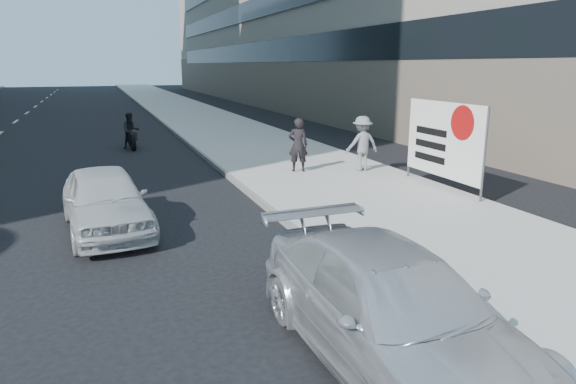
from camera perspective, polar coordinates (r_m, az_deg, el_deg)
name	(u,v)px	position (r m, az deg, el deg)	size (l,w,h in m)	color
ground	(236,259)	(8.93, -5.76, -7.45)	(160.00, 160.00, 0.00)	black
near_sidewalk	(213,124)	(28.89, -8.34, 7.49)	(5.00, 120.00, 0.15)	#AAA89F
jogger	(362,144)	(15.53, 8.23, 5.35)	(1.05, 0.61, 1.63)	gray
pedestrian_woman	(298,145)	(15.26, 1.13, 5.25)	(0.58, 0.38, 1.59)	black
protest_banner	(444,140)	(13.68, 16.90, 5.58)	(0.08, 3.06, 2.20)	#4C4C4C
parked_sedan	(391,309)	(5.88, 11.43, -12.67)	(1.80, 4.43, 1.28)	silver
white_sedan_near	(105,200)	(10.84, -19.65, -0.82)	(1.51, 3.75, 1.28)	silver
motorcycle	(131,133)	(21.43, -17.04, 6.34)	(0.75, 2.05, 1.42)	black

